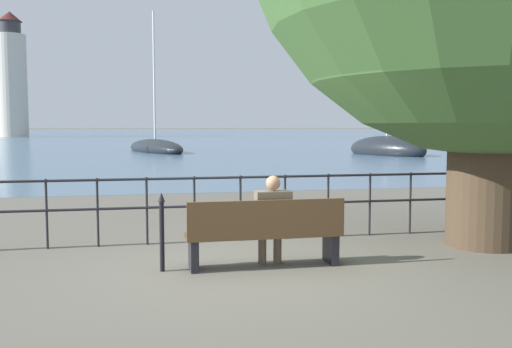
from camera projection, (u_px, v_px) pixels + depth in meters
The scene contains 9 objects.
ground_plane at pixel (264, 266), 7.46m from camera, with size 1000.00×1000.00×0.00m, color #605B51.
harbor_water at pixel (142, 132), 161.84m from camera, with size 600.00×300.00×0.01m.
park_bench at pixel (265, 234), 7.36m from camera, with size 2.04×0.45×0.90m.
seated_person_left at pixel (272, 216), 7.44m from camera, with size 0.46×0.35×1.19m.
promenade_railing at pixel (240, 198), 9.07m from camera, with size 10.31×0.04×1.05m.
closed_umbrella at pixel (162, 227), 7.16m from camera, with size 0.09×0.09×1.01m.
sailboat_2 at pixel (155, 148), 40.20m from camera, with size 4.85×9.23×10.16m.
sailboat_3 at pixel (387, 149), 35.87m from camera, with size 4.39×6.45×9.00m.
harbor_lighthouse at pixel (12, 79), 94.70m from camera, with size 4.87×4.87×20.66m.
Camera 1 is at (-1.60, -7.15, 1.83)m, focal length 40.00 mm.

